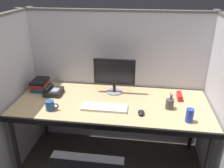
# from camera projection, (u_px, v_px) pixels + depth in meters

# --- Properties ---
(cubicle_partition_rear) EXTENTS (2.21, 0.06, 1.57)m
(cubicle_partition_rear) POSITION_uv_depth(u_px,v_px,m) (117.00, 80.00, 2.68)
(cubicle_partition_rear) COLOR silver
(cubicle_partition_rear) RESTS_ON ground
(cubicle_partition_left) EXTENTS (0.06, 1.41, 1.57)m
(cubicle_partition_left) POSITION_uv_depth(u_px,v_px,m) (11.00, 96.00, 2.31)
(cubicle_partition_left) COLOR silver
(cubicle_partition_left) RESTS_ON ground
(cubicle_partition_right) EXTENTS (0.06, 1.41, 1.57)m
(cubicle_partition_right) POSITION_uv_depth(u_px,v_px,m) (221.00, 111.00, 2.06)
(cubicle_partition_right) COLOR silver
(cubicle_partition_right) RESTS_ON ground
(desk) EXTENTS (1.90, 0.80, 0.74)m
(desk) POSITION_uv_depth(u_px,v_px,m) (111.00, 108.00, 2.31)
(desk) COLOR tan
(desk) RESTS_ON ground
(monitor_center) EXTENTS (0.43, 0.17, 0.37)m
(monitor_center) POSITION_uv_depth(u_px,v_px,m) (115.00, 74.00, 2.42)
(monitor_center) COLOR gray
(monitor_center) RESTS_ON desk
(keyboard_main) EXTENTS (0.43, 0.15, 0.02)m
(keyboard_main) POSITION_uv_depth(u_px,v_px,m) (105.00, 107.00, 2.19)
(keyboard_main) COLOR silver
(keyboard_main) RESTS_ON desk
(computer_mouse) EXTENTS (0.06, 0.10, 0.04)m
(computer_mouse) POSITION_uv_depth(u_px,v_px,m) (141.00, 113.00, 2.10)
(computer_mouse) COLOR black
(computer_mouse) RESTS_ON desk
(desk_phone) EXTENTS (0.17, 0.19, 0.09)m
(desk_phone) POSITION_uv_depth(u_px,v_px,m) (53.00, 91.00, 2.45)
(desk_phone) COLOR black
(desk_phone) RESTS_ON desk
(pen_cup) EXTENTS (0.08, 0.08, 0.16)m
(pen_cup) POSITION_uv_depth(u_px,v_px,m) (170.00, 104.00, 2.18)
(pen_cup) COLOR #4C4742
(pen_cup) RESTS_ON desk
(red_stapler) EXTENTS (0.04, 0.15, 0.06)m
(red_stapler) POSITION_uv_depth(u_px,v_px,m) (179.00, 96.00, 2.36)
(red_stapler) COLOR red
(red_stapler) RESTS_ON desk
(soda_can) EXTENTS (0.07, 0.07, 0.12)m
(soda_can) POSITION_uv_depth(u_px,v_px,m) (190.00, 115.00, 1.97)
(soda_can) COLOR #263FB2
(soda_can) RESTS_ON desk
(coffee_mug) EXTENTS (0.13, 0.08, 0.09)m
(coffee_mug) POSITION_uv_depth(u_px,v_px,m) (50.00, 105.00, 2.15)
(coffee_mug) COLOR #264C8C
(coffee_mug) RESTS_ON desk
(book_stack) EXTENTS (0.16, 0.22, 0.11)m
(book_stack) POSITION_uv_depth(u_px,v_px,m) (40.00, 85.00, 2.55)
(book_stack) COLOR #1E478C
(book_stack) RESTS_ON desk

